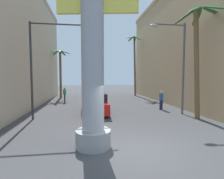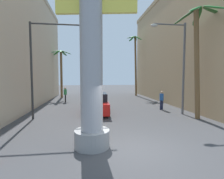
% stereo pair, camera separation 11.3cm
% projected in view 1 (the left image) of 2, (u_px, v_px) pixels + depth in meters
% --- Properties ---
extents(ground_plane, '(87.97, 87.97, 0.00)m').
position_uv_depth(ground_plane, '(106.00, 107.00, 16.62)').
color(ground_plane, '#424244').
extents(building_right, '(7.25, 20.65, 12.19)m').
position_uv_depth(building_right, '(191.00, 48.00, 19.98)').
color(building_right, tan).
rests_on(building_right, ground).
extents(neon_sign_pole, '(3.47, 1.41, 11.01)m').
position_uv_depth(neon_sign_pole, '(92.00, 22.00, 6.69)').
color(neon_sign_pole, '#9E9EA3').
rests_on(neon_sign_pole, ground).
extents(street_lamp, '(2.72, 0.28, 6.77)m').
position_uv_depth(street_lamp, '(178.00, 59.00, 12.95)').
color(street_lamp, '#59595E').
rests_on(street_lamp, ground).
extents(traffic_light_mast, '(4.58, 0.32, 6.37)m').
position_uv_depth(traffic_light_mast, '(52.00, 53.00, 11.49)').
color(traffic_light_mast, '#333333').
rests_on(traffic_light_mast, ground).
extents(car_lead, '(2.06, 4.98, 1.56)m').
position_uv_depth(car_lead, '(95.00, 103.00, 13.97)').
color(car_lead, black).
rests_on(car_lead, ground).
extents(palm_tree_far_left, '(2.71, 2.82, 6.48)m').
position_uv_depth(palm_tree_far_left, '(60.00, 67.00, 23.64)').
color(palm_tree_far_left, brown).
rests_on(palm_tree_far_left, ground).
extents(palm_tree_near_right, '(3.31, 3.46, 7.36)m').
position_uv_depth(palm_tree_near_right, '(198.00, 47.00, 11.39)').
color(palm_tree_near_right, brown).
rests_on(palm_tree_near_right, ground).
extents(palm_tree_far_right, '(2.43, 2.24, 8.91)m').
position_uv_depth(palm_tree_far_right, '(134.00, 58.00, 26.08)').
color(palm_tree_far_right, brown).
rests_on(palm_tree_far_right, ground).
extents(pedestrian_mid_right, '(0.45, 0.45, 1.61)m').
position_uv_depth(pedestrian_mid_right, '(161.00, 99.00, 15.06)').
color(pedestrian_mid_right, '#1E233F').
rests_on(pedestrian_mid_right, ground).
extents(pedestrian_far_left, '(0.38, 0.38, 1.67)m').
position_uv_depth(pedestrian_far_left, '(65.00, 94.00, 19.39)').
color(pedestrian_far_left, black).
rests_on(pedestrian_far_left, ground).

